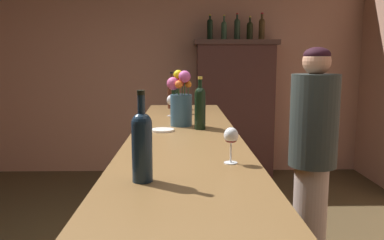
{
  "coord_description": "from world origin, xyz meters",
  "views": [
    {
      "loc": [
        0.33,
        -2.18,
        1.5
      ],
      "look_at": [
        0.39,
        0.5,
        1.1
      ],
      "focal_mm": 37.11,
      "sensor_mm": 36.0,
      "label": 1
    }
  ],
  "objects_px": {
    "wine_bottle_pinot": "(175,95)",
    "wine_bottle_merlot": "(172,92)",
    "display_bottle_right": "(262,28)",
    "wine_glass_front": "(231,138)",
    "display_bottle_midright": "(250,30)",
    "display_cabinet": "(235,106)",
    "wine_bottle_malbec": "(200,106)",
    "wine_bottle_chardonnay": "(142,143)",
    "cheese_plate": "(162,130)",
    "wine_glass_mid": "(171,101)",
    "display_bottle_center": "(237,28)",
    "display_bottle_left": "(210,28)",
    "flower_arrangement": "(181,101)",
    "bar_counter": "(185,222)",
    "bartender": "(312,155)",
    "display_bottle_midleft": "(224,29)"
  },
  "relations": [
    {
      "from": "wine_glass_mid",
      "to": "wine_bottle_merlot",
      "type": "bearing_deg",
      "value": 90.9
    },
    {
      "from": "wine_glass_mid",
      "to": "display_bottle_midright",
      "type": "height_order",
      "value": "display_bottle_midright"
    },
    {
      "from": "wine_bottle_pinot",
      "to": "display_bottle_midleft",
      "type": "xyz_separation_m",
      "value": [
        0.58,
        1.84,
        0.66
      ]
    },
    {
      "from": "wine_bottle_malbec",
      "to": "flower_arrangement",
      "type": "height_order",
      "value": "flower_arrangement"
    },
    {
      "from": "wine_bottle_chardonnay",
      "to": "display_bottle_right",
      "type": "distance_m",
      "value": 3.93
    },
    {
      "from": "wine_glass_mid",
      "to": "display_bottle_midleft",
      "type": "height_order",
      "value": "display_bottle_midleft"
    },
    {
      "from": "cheese_plate",
      "to": "display_bottle_center",
      "type": "bearing_deg",
      "value": 73.29
    },
    {
      "from": "bartender",
      "to": "display_bottle_center",
      "type": "bearing_deg",
      "value": -75.47
    },
    {
      "from": "display_bottle_left",
      "to": "display_bottle_right",
      "type": "distance_m",
      "value": 0.65
    },
    {
      "from": "display_bottle_right",
      "to": "bartender",
      "type": "distance_m",
      "value": 2.73
    },
    {
      "from": "wine_bottle_malbec",
      "to": "display_bottle_left",
      "type": "height_order",
      "value": "display_bottle_left"
    },
    {
      "from": "display_bottle_midright",
      "to": "wine_bottle_merlot",
      "type": "bearing_deg",
      "value": -121.49
    },
    {
      "from": "wine_bottle_malbec",
      "to": "display_bottle_right",
      "type": "relative_size",
      "value": 0.98
    },
    {
      "from": "flower_arrangement",
      "to": "display_cabinet",
      "type": "bearing_deg",
      "value": 74.69
    },
    {
      "from": "display_cabinet",
      "to": "display_bottle_left",
      "type": "bearing_deg",
      "value": 180.0
    },
    {
      "from": "wine_bottle_pinot",
      "to": "wine_glass_front",
      "type": "height_order",
      "value": "wine_bottle_pinot"
    },
    {
      "from": "flower_arrangement",
      "to": "bartender",
      "type": "xyz_separation_m",
      "value": [
        0.87,
        -0.03,
        -0.36
      ]
    },
    {
      "from": "wine_bottle_pinot",
      "to": "wine_bottle_chardonnay",
      "type": "distance_m",
      "value": 1.86
    },
    {
      "from": "wine_bottle_merlot",
      "to": "flower_arrangement",
      "type": "relative_size",
      "value": 0.89
    },
    {
      "from": "display_bottle_right",
      "to": "wine_glass_front",
      "type": "bearing_deg",
      "value": -102.87
    },
    {
      "from": "wine_bottle_merlot",
      "to": "wine_glass_mid",
      "type": "bearing_deg",
      "value": -89.1
    },
    {
      "from": "wine_bottle_pinot",
      "to": "wine_bottle_chardonnay",
      "type": "xyz_separation_m",
      "value": [
        -0.08,
        -1.86,
        -0.01
      ]
    },
    {
      "from": "bar_counter",
      "to": "display_bottle_left",
      "type": "height_order",
      "value": "display_bottle_left"
    },
    {
      "from": "wine_bottle_pinot",
      "to": "display_bottle_left",
      "type": "distance_m",
      "value": 2.0
    },
    {
      "from": "cheese_plate",
      "to": "display_bottle_right",
      "type": "height_order",
      "value": "display_bottle_right"
    },
    {
      "from": "flower_arrangement",
      "to": "display_bottle_center",
      "type": "relative_size",
      "value": 1.11
    },
    {
      "from": "display_cabinet",
      "to": "display_bottle_center",
      "type": "height_order",
      "value": "display_bottle_center"
    },
    {
      "from": "wine_glass_mid",
      "to": "display_bottle_center",
      "type": "xyz_separation_m",
      "value": [
        0.77,
        2.03,
        0.71
      ]
    },
    {
      "from": "wine_bottle_pinot",
      "to": "display_bottle_center",
      "type": "relative_size",
      "value": 0.98
    },
    {
      "from": "display_cabinet",
      "to": "wine_bottle_chardonnay",
      "type": "bearing_deg",
      "value": -102.37
    },
    {
      "from": "bar_counter",
      "to": "bartender",
      "type": "distance_m",
      "value": 0.96
    },
    {
      "from": "display_bottle_center",
      "to": "display_bottle_midleft",
      "type": "bearing_deg",
      "value": -180.0
    },
    {
      "from": "wine_bottle_malbec",
      "to": "display_bottle_midleft",
      "type": "distance_m",
      "value": 2.74
    },
    {
      "from": "bar_counter",
      "to": "cheese_plate",
      "type": "distance_m",
      "value": 0.57
    },
    {
      "from": "wine_bottle_merlot",
      "to": "wine_bottle_pinot",
      "type": "distance_m",
      "value": 0.31
    },
    {
      "from": "wine_bottle_malbec",
      "to": "wine_glass_front",
      "type": "height_order",
      "value": "wine_bottle_malbec"
    },
    {
      "from": "display_bottle_left",
      "to": "wine_bottle_merlot",
      "type": "bearing_deg",
      "value": -105.96
    },
    {
      "from": "display_bottle_right",
      "to": "display_bottle_midright",
      "type": "bearing_deg",
      "value": 180.0
    },
    {
      "from": "wine_bottle_chardonnay",
      "to": "cheese_plate",
      "type": "bearing_deg",
      "value": 89.0
    },
    {
      "from": "wine_bottle_malbec",
      "to": "flower_arrangement",
      "type": "bearing_deg",
      "value": 131.92
    },
    {
      "from": "wine_bottle_pinot",
      "to": "wine_bottle_merlot",
      "type": "bearing_deg",
      "value": 96.96
    },
    {
      "from": "display_cabinet",
      "to": "bartender",
      "type": "xyz_separation_m",
      "value": [
        0.19,
        -2.52,
        -0.03
      ]
    },
    {
      "from": "display_cabinet",
      "to": "wine_bottle_malbec",
      "type": "height_order",
      "value": "display_cabinet"
    },
    {
      "from": "display_bottle_center",
      "to": "display_bottle_midright",
      "type": "xyz_separation_m",
      "value": [
        0.16,
        -0.0,
        -0.02
      ]
    },
    {
      "from": "bar_counter",
      "to": "wine_bottle_merlot",
      "type": "bearing_deg",
      "value": 94.88
    },
    {
      "from": "display_bottle_left",
      "to": "display_bottle_midleft",
      "type": "bearing_deg",
      "value": -0.0
    },
    {
      "from": "display_bottle_left",
      "to": "wine_bottle_chardonnay",
      "type": "bearing_deg",
      "value": -97.44
    },
    {
      "from": "wine_glass_mid",
      "to": "display_bottle_center",
      "type": "bearing_deg",
      "value": 69.2
    },
    {
      "from": "wine_bottle_malbec",
      "to": "wine_glass_mid",
      "type": "relative_size",
      "value": 2.01
    },
    {
      "from": "cheese_plate",
      "to": "bartender",
      "type": "height_order",
      "value": "bartender"
    }
  ]
}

